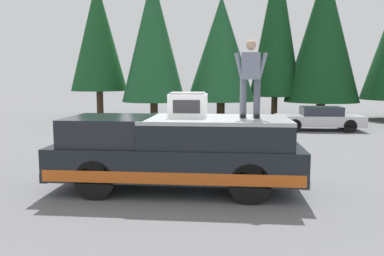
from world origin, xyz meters
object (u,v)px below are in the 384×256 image
pickup_truck (177,152)px  parked_car_silver (319,118)px  person_on_truck_bed (250,77)px  compressor_unit (188,105)px

pickup_truck → parked_car_silver: 12.16m
pickup_truck → person_on_truck_bed: size_ratio=3.28×
pickup_truck → parked_car_silver: bearing=-27.4°
person_on_truck_bed → compressor_unit: bearing=90.1°
pickup_truck → person_on_truck_bed: (0.06, -1.62, 1.68)m
parked_car_silver → compressor_unit: bearing=153.5°
pickup_truck → parked_car_silver: size_ratio=1.35×
pickup_truck → person_on_truck_bed: 2.33m
parked_car_silver → pickup_truck: bearing=152.6°
pickup_truck → parked_car_silver: (10.79, -5.59, -0.29)m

